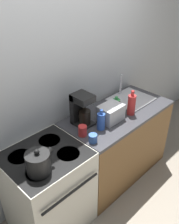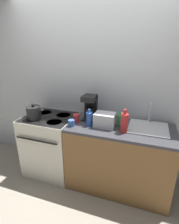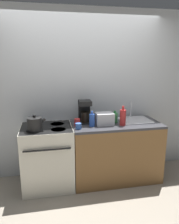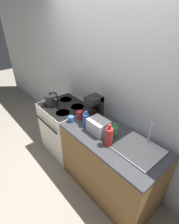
# 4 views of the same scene
# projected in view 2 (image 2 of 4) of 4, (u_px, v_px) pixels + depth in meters

# --- Properties ---
(ground_plane) EXTENTS (12.00, 12.00, 0.00)m
(ground_plane) POSITION_uv_depth(u_px,v_px,m) (78.00, 192.00, 2.38)
(ground_plane) COLOR gray
(wall_back) EXTENTS (8.00, 0.05, 2.60)m
(wall_back) POSITION_uv_depth(u_px,v_px,m) (94.00, 87.00, 2.54)
(wall_back) COLOR silver
(wall_back) RESTS_ON ground_plane
(stove) EXTENTS (0.72, 0.69, 0.91)m
(stove) POSITION_uv_depth(u_px,v_px,m) (51.00, 143.00, 2.67)
(stove) COLOR silver
(stove) RESTS_ON ground_plane
(counter_block) EXTENTS (1.33, 0.65, 0.91)m
(counter_block) POSITION_uv_depth(u_px,v_px,m) (119.00, 157.00, 2.36)
(counter_block) COLOR brown
(counter_block) RESTS_ON ground_plane
(kettle) EXTENTS (0.25, 0.20, 0.23)m
(kettle) POSITION_uv_depth(u_px,v_px,m) (34.00, 113.00, 2.41)
(kettle) COLOR black
(kettle) RESTS_ON stove
(toaster) EXTENTS (0.26, 0.20, 0.17)m
(toaster) POSITION_uv_depth(u_px,v_px,m) (105.00, 120.00, 2.19)
(toaster) COLOR #BCBCC1
(toaster) RESTS_ON counter_block
(coffee_maker) EXTENTS (0.18, 0.21, 0.34)m
(coffee_maker) POSITION_uv_depth(u_px,v_px,m) (90.00, 107.00, 2.39)
(coffee_maker) COLOR black
(coffee_maker) RESTS_ON counter_block
(sink_tray) EXTENTS (0.47, 0.43, 0.28)m
(sink_tray) POSITION_uv_depth(u_px,v_px,m) (148.00, 127.00, 2.16)
(sink_tray) COLOR #B7B7BC
(sink_tray) RESTS_ON counter_block
(bottle_red) EXTENTS (0.09, 0.09, 0.29)m
(bottle_red) POSITION_uv_depth(u_px,v_px,m) (124.00, 123.00, 2.03)
(bottle_red) COLOR #B72828
(bottle_red) RESTS_ON counter_block
(bottle_blue) EXTENTS (0.08, 0.08, 0.22)m
(bottle_blue) POSITION_uv_depth(u_px,v_px,m) (89.00, 119.00, 2.21)
(bottle_blue) COLOR #2D56B7
(bottle_blue) RESTS_ON counter_block
(bottle_green) EXTENTS (0.09, 0.09, 0.18)m
(bottle_green) POSITION_uv_depth(u_px,v_px,m) (121.00, 120.00, 2.20)
(bottle_green) COLOR #338C47
(bottle_green) RESTS_ON counter_block
(cup_blue) EXTENTS (0.08, 0.08, 0.08)m
(cup_blue) POSITION_uv_depth(u_px,v_px,m) (71.00, 123.00, 2.21)
(cup_blue) COLOR #3860B2
(cup_blue) RESTS_ON counter_block
(cup_red) EXTENTS (0.08, 0.08, 0.11)m
(cup_red) POSITION_uv_depth(u_px,v_px,m) (76.00, 118.00, 2.34)
(cup_red) COLOR red
(cup_red) RESTS_ON counter_block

